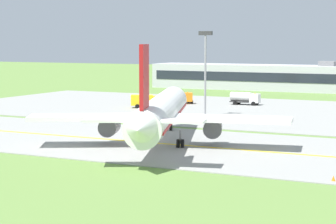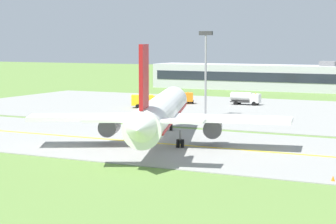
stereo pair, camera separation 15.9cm
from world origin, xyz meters
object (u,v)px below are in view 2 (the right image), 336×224
service_truck_baggage (147,100)px  service_truck_catering (188,98)px  airplane_lead (160,113)px  service_truck_fuel (246,98)px  apron_light_mast (206,63)px

service_truck_baggage → service_truck_catering: size_ratio=0.95×
airplane_lead → service_truck_fuel: size_ratio=6.33×
airplane_lead → service_truck_baggage: 45.58m
service_truck_baggage → service_truck_fuel: service_truck_fuel is taller
airplane_lead → service_truck_baggage: (-23.14, 39.19, -2.60)m
service_truck_baggage → service_truck_fuel: bearing=43.0°
airplane_lead → service_truck_catering: 54.80m
service_truck_fuel → service_truck_catering: 12.16m
apron_light_mast → service_truck_baggage: bearing=152.4°
service_truck_baggage → apron_light_mast: apron_light_mast is taller
airplane_lead → service_truck_catering: bearing=111.2°
airplane_lead → apron_light_mast: apron_light_mast is taller
airplane_lead → service_truck_fuel: (-7.92, 53.40, -2.60)m
apron_light_mast → airplane_lead: bearing=-77.0°
service_truck_fuel → service_truck_catering: service_truck_fuel is taller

